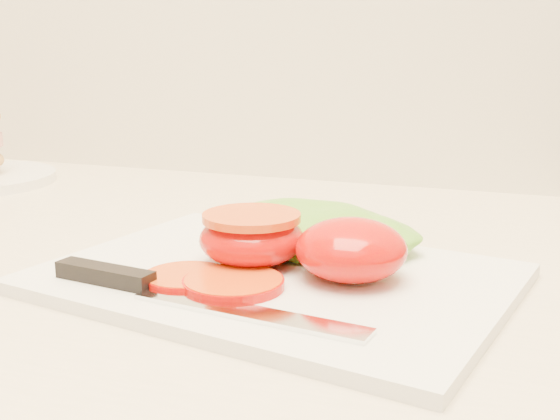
% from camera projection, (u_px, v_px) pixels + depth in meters
% --- Properties ---
extents(cutting_board, '(0.37, 0.30, 0.01)m').
position_uv_depth(cutting_board, '(275.00, 278.00, 0.52)').
color(cutting_board, white).
rests_on(cutting_board, counter).
extents(tomato_half_dome, '(0.08, 0.08, 0.04)m').
position_uv_depth(tomato_half_dome, '(351.00, 249.00, 0.50)').
color(tomato_half_dome, '#C81400').
rests_on(tomato_half_dome, cutting_board).
extents(tomato_half_cut, '(0.08, 0.08, 0.04)m').
position_uv_depth(tomato_half_cut, '(252.00, 237.00, 0.53)').
color(tomato_half_cut, '#C81400').
rests_on(tomato_half_cut, cutting_board).
extents(tomato_slice_0, '(0.07, 0.07, 0.01)m').
position_uv_depth(tomato_slice_0, '(233.00, 283.00, 0.49)').
color(tomato_slice_0, '#D85314').
rests_on(tomato_slice_0, cutting_board).
extents(tomato_slice_1, '(0.06, 0.06, 0.01)m').
position_uv_depth(tomato_slice_1, '(187.00, 277.00, 0.50)').
color(tomato_slice_1, '#D85314').
rests_on(tomato_slice_1, cutting_board).
extents(lettuce_leaf_0, '(0.16, 0.11, 0.03)m').
position_uv_depth(lettuce_leaf_0, '(304.00, 230.00, 0.58)').
color(lettuce_leaf_0, '#5CAF2E').
rests_on(lettuce_leaf_0, cutting_board).
extents(lettuce_leaf_1, '(0.11, 0.08, 0.02)m').
position_uv_depth(lettuce_leaf_1, '(352.00, 238.00, 0.57)').
color(lettuce_leaf_1, '#5CAF2E').
rests_on(lettuce_leaf_1, cutting_board).
extents(knife, '(0.24, 0.06, 0.01)m').
position_uv_depth(knife, '(157.00, 288.00, 0.47)').
color(knife, silver).
rests_on(knife, cutting_board).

